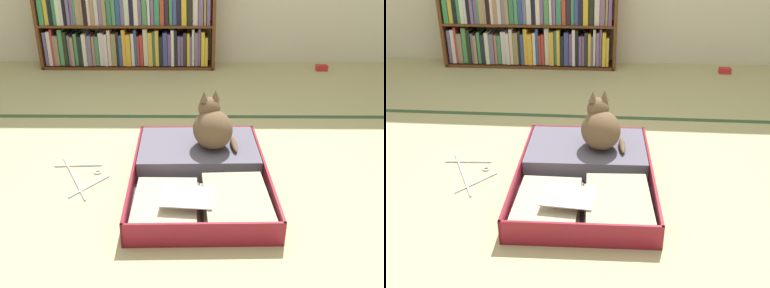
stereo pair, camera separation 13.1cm
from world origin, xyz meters
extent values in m
plane|color=tan|center=(0.00, 0.00, 0.00)|extent=(10.00, 10.00, 0.00)
cube|color=#355231|center=(0.00, 1.03, 0.00)|extent=(4.80, 0.05, 0.00)
cube|color=brown|center=(-1.34, 2.24, 0.39)|extent=(0.03, 0.27, 0.78)
cube|color=brown|center=(0.23, 2.24, 0.39)|extent=(0.03, 0.27, 0.78)
cube|color=brown|center=(-0.56, 2.24, 0.01)|extent=(1.57, 0.27, 0.02)
cube|color=brown|center=(-0.56, 2.24, 0.39)|extent=(1.54, 0.27, 0.02)
cube|color=slate|center=(-1.29, 2.25, 0.18)|extent=(0.03, 0.23, 0.30)
cube|color=silver|center=(-1.26, 2.24, 0.19)|extent=(0.03, 0.23, 0.31)
cube|color=#B7393F|center=(-1.23, 2.25, 0.20)|extent=(0.02, 0.23, 0.33)
cube|color=#937E60|center=(-1.20, 2.25, 0.17)|extent=(0.04, 0.23, 0.27)
cube|color=#4A8B59|center=(-1.15, 2.25, 0.20)|extent=(0.04, 0.23, 0.32)
cube|color=black|center=(-1.11, 2.25, 0.19)|extent=(0.03, 0.23, 0.31)
cube|color=slate|center=(-1.08, 2.25, 0.17)|extent=(0.02, 0.23, 0.27)
cube|color=#A2845D|center=(-1.05, 2.24, 0.16)|extent=(0.03, 0.23, 0.26)
cube|color=#478B5E|center=(-1.02, 2.25, 0.18)|extent=(0.03, 0.23, 0.29)
cube|color=black|center=(-0.98, 2.25, 0.17)|extent=(0.04, 0.23, 0.26)
cube|color=silver|center=(-0.94, 2.24, 0.18)|extent=(0.04, 0.23, 0.29)
cube|color=slate|center=(-0.90, 2.24, 0.17)|extent=(0.04, 0.23, 0.27)
cube|color=#A46F57|center=(-0.86, 2.24, 0.17)|extent=(0.02, 0.23, 0.27)
cube|color=#46815E|center=(-0.83, 2.25, 0.17)|extent=(0.03, 0.23, 0.26)
cube|color=silver|center=(-0.79, 2.25, 0.18)|extent=(0.04, 0.23, 0.30)
cube|color=silver|center=(-0.75, 2.24, 0.18)|extent=(0.03, 0.23, 0.28)
cube|color=beige|center=(-0.72, 2.25, 0.19)|extent=(0.03, 0.23, 0.32)
cube|color=#8F804F|center=(-0.68, 2.24, 0.18)|extent=(0.04, 0.23, 0.29)
cube|color=#272128|center=(-0.64, 2.25, 0.19)|extent=(0.02, 0.23, 0.30)
cube|color=#2C478E|center=(-0.61, 2.24, 0.17)|extent=(0.03, 0.23, 0.28)
cube|color=gold|center=(-0.58, 2.24, 0.20)|extent=(0.03, 0.23, 0.32)
cube|color=gold|center=(-0.54, 2.24, 0.18)|extent=(0.04, 0.23, 0.28)
cube|color=silver|center=(-0.50, 2.24, 0.18)|extent=(0.03, 0.23, 0.29)
cube|color=#36518E|center=(-0.48, 2.25, 0.20)|extent=(0.02, 0.23, 0.33)
cube|color=#AD3C3C|center=(-0.45, 2.25, 0.17)|extent=(0.02, 0.23, 0.27)
cube|color=#B0332B|center=(-0.43, 2.24, 0.17)|extent=(0.03, 0.23, 0.28)
cube|color=beige|center=(-0.39, 2.25, 0.20)|extent=(0.04, 0.23, 0.33)
cube|color=gold|center=(-0.34, 2.24, 0.18)|extent=(0.04, 0.23, 0.30)
cube|color=#357C5A|center=(-0.31, 2.25, 0.19)|extent=(0.02, 0.23, 0.31)
cube|color=gold|center=(-0.28, 2.24, 0.19)|extent=(0.03, 0.23, 0.32)
cube|color=black|center=(-0.25, 2.24, 0.17)|extent=(0.03, 0.23, 0.27)
cube|color=#39438E|center=(-0.21, 2.24, 0.18)|extent=(0.04, 0.23, 0.30)
cube|color=#795397|center=(-0.17, 2.25, 0.18)|extent=(0.03, 0.23, 0.29)
cube|color=silver|center=(-0.14, 2.24, 0.20)|extent=(0.03, 0.23, 0.33)
cube|color=black|center=(-0.11, 2.24, 0.20)|extent=(0.02, 0.23, 0.32)
cube|color=slate|center=(-0.08, 2.25, 0.17)|extent=(0.03, 0.23, 0.27)
cube|color=#754E94|center=(-0.06, 2.25, 0.17)|extent=(0.02, 0.23, 0.27)
cube|color=#2B2A24|center=(-0.03, 2.25, 0.18)|extent=(0.03, 0.23, 0.30)
cube|color=gold|center=(0.00, 2.24, 0.18)|extent=(0.02, 0.23, 0.29)
cube|color=slate|center=(0.02, 2.24, 0.17)|extent=(0.02, 0.23, 0.27)
cube|color=silver|center=(0.04, 2.25, 0.20)|extent=(0.02, 0.23, 0.33)
cube|color=slate|center=(0.07, 2.24, 0.19)|extent=(0.03, 0.23, 0.30)
cube|color=#755391|center=(0.10, 2.25, 0.20)|extent=(0.02, 0.23, 0.33)
cube|color=gold|center=(0.13, 2.24, 0.19)|extent=(0.03, 0.23, 0.31)
cube|color=gold|center=(0.16, 2.24, 0.16)|extent=(0.03, 0.23, 0.26)
cube|color=#388952|center=(-1.29, 2.24, 0.55)|extent=(0.04, 0.23, 0.31)
cube|color=gold|center=(-1.24, 2.25, 0.55)|extent=(0.04, 0.23, 0.29)
cube|color=black|center=(-1.21, 2.24, 0.56)|extent=(0.03, 0.23, 0.31)
cube|color=#3C814C|center=(-1.17, 2.25, 0.57)|extent=(0.03, 0.23, 0.34)
cube|color=silver|center=(-1.14, 2.24, 0.53)|extent=(0.03, 0.23, 0.27)
cube|color=silver|center=(-1.11, 2.24, 0.53)|extent=(0.02, 0.23, 0.26)
cube|color=black|center=(-1.08, 2.24, 0.57)|extent=(0.03, 0.23, 0.33)
cube|color=slate|center=(-1.05, 2.24, 0.54)|extent=(0.03, 0.23, 0.27)
cube|color=#755593|center=(-1.02, 2.25, 0.55)|extent=(0.02, 0.23, 0.30)
cube|color=#43865C|center=(-1.00, 2.25, 0.55)|extent=(0.02, 0.23, 0.30)
cube|color=tan|center=(-0.96, 2.25, 0.54)|extent=(0.04, 0.23, 0.29)
cube|color=#978255|center=(-0.93, 2.24, 0.55)|extent=(0.02, 0.23, 0.30)
cube|color=black|center=(-0.90, 2.25, 0.54)|extent=(0.03, 0.23, 0.27)
cube|color=silver|center=(-0.87, 2.24, 0.53)|extent=(0.02, 0.23, 0.27)
cube|color=#A17B55|center=(-0.84, 2.24, 0.56)|extent=(0.04, 0.23, 0.32)
cube|color=silver|center=(-0.80, 2.24, 0.54)|extent=(0.03, 0.23, 0.28)
cube|color=slate|center=(-0.77, 2.24, 0.54)|extent=(0.03, 0.23, 0.27)
cube|color=#978656|center=(-0.73, 2.24, 0.53)|extent=(0.03, 0.23, 0.27)
cube|color=#367251|center=(-0.69, 2.24, 0.53)|extent=(0.04, 0.23, 0.26)
cube|color=#49895A|center=(-0.65, 2.25, 0.54)|extent=(0.03, 0.23, 0.29)
cube|color=#29498B|center=(-0.61, 2.24, 0.55)|extent=(0.04, 0.23, 0.29)
cube|color=slate|center=(-0.58, 2.25, 0.56)|extent=(0.03, 0.23, 0.31)
cube|color=silver|center=(-0.54, 2.25, 0.55)|extent=(0.04, 0.23, 0.29)
cube|color=black|center=(-0.50, 2.25, 0.55)|extent=(0.03, 0.23, 0.29)
cube|color=beige|center=(-0.46, 2.24, 0.54)|extent=(0.04, 0.23, 0.27)
cube|color=#725192|center=(-0.42, 2.25, 0.56)|extent=(0.03, 0.23, 0.32)
cube|color=#4A8A50|center=(-0.38, 2.25, 0.53)|extent=(0.04, 0.23, 0.26)
cube|color=silver|center=(-0.35, 2.25, 0.54)|extent=(0.02, 0.23, 0.28)
cube|color=slate|center=(-0.31, 2.25, 0.55)|extent=(0.03, 0.23, 0.30)
cube|color=#368663|center=(-0.27, 2.25, 0.55)|extent=(0.04, 0.23, 0.30)
cube|color=#B4422F|center=(-0.23, 2.25, 0.54)|extent=(0.04, 0.23, 0.28)
cube|color=#2B1C28|center=(-0.19, 2.25, 0.56)|extent=(0.03, 0.23, 0.33)
cube|color=#3C8758|center=(-0.15, 2.25, 0.56)|extent=(0.03, 0.23, 0.32)
cube|color=#364790|center=(-0.12, 2.25, 0.55)|extent=(0.03, 0.23, 0.29)
cube|color=#1C1B30|center=(-0.08, 2.25, 0.54)|extent=(0.04, 0.23, 0.29)
cube|color=gold|center=(-0.04, 2.25, 0.55)|extent=(0.04, 0.23, 0.31)
cube|color=black|center=(0.01, 2.25, 0.55)|extent=(0.04, 0.23, 0.30)
cube|color=silver|center=(0.06, 2.25, 0.56)|extent=(0.04, 0.23, 0.32)
cube|color=slate|center=(0.11, 2.24, 0.55)|extent=(0.04, 0.23, 0.30)
cube|color=#98864B|center=(0.15, 2.24, 0.57)|extent=(0.02, 0.23, 0.33)
cube|color=#794E8D|center=(0.18, 2.24, 0.56)|extent=(0.03, 0.23, 0.32)
cube|color=maroon|center=(0.09, -0.09, 0.01)|extent=(0.68, 0.49, 0.01)
cube|color=maroon|center=(0.10, -0.32, 0.06)|extent=(0.67, 0.03, 0.12)
cube|color=maroon|center=(-0.23, -0.10, 0.06)|extent=(0.02, 0.47, 0.12)
cube|color=maroon|center=(0.42, -0.08, 0.06)|extent=(0.02, 0.47, 0.12)
cube|color=#534C5D|center=(0.09, -0.09, 0.02)|extent=(0.65, 0.46, 0.01)
cube|color=maroon|center=(0.08, 0.38, 0.01)|extent=(0.68, 0.49, 0.01)
cube|color=maroon|center=(0.08, 0.61, 0.06)|extent=(0.67, 0.03, 0.12)
cube|color=maroon|center=(-0.25, 0.37, 0.06)|extent=(0.02, 0.47, 0.12)
cube|color=maroon|center=(0.41, 0.39, 0.06)|extent=(0.02, 0.47, 0.12)
cube|color=#534C5D|center=(0.08, 0.38, 0.02)|extent=(0.65, 0.46, 0.01)
cylinder|color=black|center=(0.09, 0.15, 0.02)|extent=(0.65, 0.03, 0.02)
cube|color=#AC9A91|center=(-0.06, -0.09, 0.03)|extent=(0.30, 0.40, 0.01)
cube|color=slate|center=(-0.06, -0.09, 0.04)|extent=(0.29, 0.38, 0.01)
cube|color=#BBAE8E|center=(-0.07, -0.09, 0.06)|extent=(0.29, 0.40, 0.02)
cube|color=tan|center=(0.24, -0.09, 0.03)|extent=(0.31, 0.41, 0.02)
cube|color=#1F2A31|center=(0.26, -0.09, 0.05)|extent=(0.30, 0.39, 0.02)
cube|color=#B5A995|center=(0.26, -0.09, 0.07)|extent=(0.31, 0.40, 0.02)
cube|color=tan|center=(0.25, -0.09, 0.09)|extent=(0.31, 0.42, 0.02)
cube|color=white|center=(0.03, -0.12, 0.11)|extent=(0.24, 0.20, 0.01)
cube|color=#5A5467|center=(0.08, 0.38, 0.06)|extent=(0.64, 0.45, 0.11)
cylinder|color=black|center=(-0.11, 0.59, 0.06)|extent=(0.02, 0.02, 0.11)
cylinder|color=black|center=(0.26, 0.60, 0.06)|extent=(0.02, 0.02, 0.11)
cube|color=red|center=(0.03, -0.31, 0.09)|extent=(0.02, 0.00, 0.02)
cube|color=green|center=(0.16, -0.31, 0.07)|extent=(0.04, 0.00, 0.02)
cube|color=yellow|center=(0.28, -0.31, 0.04)|extent=(0.04, 0.00, 0.02)
cube|color=yellow|center=(0.12, -0.31, 0.04)|extent=(0.04, 0.00, 0.03)
ellipsoid|color=brown|center=(0.16, 0.35, 0.22)|extent=(0.27, 0.29, 0.21)
ellipsoid|color=brown|center=(0.13, 0.41, 0.17)|extent=(0.16, 0.13, 0.11)
sphere|color=brown|center=(0.14, 0.39, 0.32)|extent=(0.12, 0.12, 0.12)
cone|color=brown|center=(0.17, 0.40, 0.39)|extent=(0.04, 0.04, 0.06)
cone|color=brown|center=(0.11, 0.38, 0.39)|extent=(0.04, 0.04, 0.06)
sphere|color=gold|center=(0.14, 0.45, 0.33)|extent=(0.02, 0.02, 0.02)
sphere|color=gold|center=(0.10, 0.43, 0.33)|extent=(0.02, 0.02, 0.02)
ellipsoid|color=brown|center=(0.27, 0.35, 0.14)|extent=(0.04, 0.17, 0.03)
cylinder|color=silver|center=(-0.57, 0.21, 0.01)|extent=(0.23, 0.42, 0.01)
cylinder|color=silver|center=(-0.57, 0.34, 0.01)|extent=(0.26, 0.03, 0.01)
cylinder|color=silver|center=(-0.47, 0.13, 0.01)|extent=(0.17, 0.21, 0.01)
torus|color=silver|center=(-0.45, 0.27, 0.01)|extent=(0.06, 0.06, 0.01)
cube|color=red|center=(1.22, 2.12, 0.03)|extent=(0.10, 0.07, 0.05)
camera|label=1|loc=(0.06, -1.70, 1.16)|focal=40.08mm
camera|label=2|loc=(0.20, -1.69, 1.16)|focal=40.08mm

